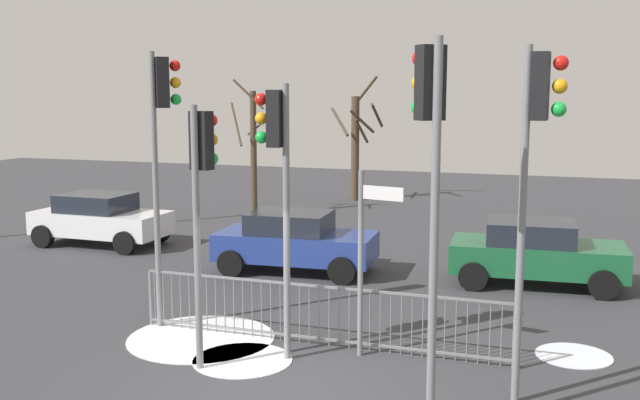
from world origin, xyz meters
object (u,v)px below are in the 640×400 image
traffic_light_foreground_right (430,150)px  traffic_light_foreground_left (202,177)px  traffic_light_rear_left (535,146)px  car_green_near (535,252)px  bare_tree_left (356,143)px  traffic_light_mid_left (278,160)px  car_blue_trailing (294,241)px  car_white_far (100,218)px  direction_sign_post (364,254)px  bare_tree_centre (253,149)px  traffic_light_rear_right (161,128)px

traffic_light_foreground_right → traffic_light_foreground_left: traffic_light_foreground_right is taller
traffic_light_rear_left → traffic_light_foreground_left: (-4.93, -0.13, -0.58)m
traffic_light_foreground_left → car_green_near: bearing=66.6°
traffic_light_rear_left → bare_tree_left: bearing=-153.4°
traffic_light_mid_left → bare_tree_left: bearing=10.8°
car_blue_trailing → car_white_far: bearing=166.0°
direction_sign_post → bare_tree_centre: bare_tree_centre is taller
traffic_light_foreground_right → direction_sign_post: bearing=79.0°
traffic_light_mid_left → traffic_light_rear_right: (-2.62, 0.91, 0.41)m
traffic_light_mid_left → car_green_near: size_ratio=1.15×
traffic_light_mid_left → bare_tree_centre: size_ratio=0.94×
car_green_near → bare_tree_left: bearing=120.1°
traffic_light_foreground_right → bare_tree_left: bearing=66.1°
traffic_light_foreground_right → traffic_light_rear_left: bearing=6.9°
direction_sign_post → car_green_near: size_ratio=0.80×
traffic_light_rear_left → direction_sign_post: bearing=-108.5°
traffic_light_foreground_right → car_green_near: 8.62m
bare_tree_left → car_blue_trailing: bearing=-81.4°
traffic_light_foreground_right → bare_tree_centre: bearing=78.8°
traffic_light_foreground_right → bare_tree_left: traffic_light_foreground_right is taller
car_white_far → bare_tree_centre: bare_tree_centre is taller
traffic_light_foreground_left → traffic_light_rear_left: bearing=13.1°
bare_tree_left → traffic_light_rear_left: bearing=-67.2°
traffic_light_mid_left → car_green_near: bearing=-32.6°
car_blue_trailing → traffic_light_foreground_left: bearing=-85.9°
traffic_light_rear_right → car_white_far: bearing=-178.4°
car_white_far → car_blue_trailing: bearing=-9.6°
direction_sign_post → traffic_light_foreground_right: bearing=-47.1°
traffic_light_mid_left → traffic_light_foreground_right: traffic_light_foreground_right is taller
traffic_light_mid_left → traffic_light_rear_right: bearing=69.9°
traffic_light_rear_right → direction_sign_post: 4.39m
direction_sign_post → traffic_light_mid_left: bearing=-146.3°
direction_sign_post → car_green_near: bearing=77.7°
traffic_light_foreground_left → bare_tree_centre: bare_tree_centre is taller
car_white_far → car_green_near: size_ratio=0.98×
car_blue_trailing → traffic_light_rear_right: bearing=-103.2°
car_green_near → bare_tree_centre: (-9.83, 6.68, 1.59)m
car_green_near → bare_tree_centre: bare_tree_centre is taller
traffic_light_rear_left → traffic_light_foreground_left: traffic_light_rear_left is taller
bare_tree_centre → traffic_light_mid_left: bearing=-64.7°
direction_sign_post → car_white_far: size_ratio=0.81×
traffic_light_rear_right → direction_sign_post: (3.91, -0.39, -1.96)m
car_white_far → bare_tree_centre: 6.60m
traffic_light_rear_right → car_green_near: bearing=87.3°
car_blue_trailing → bare_tree_centre: bare_tree_centre is taller
traffic_light_rear_right → traffic_light_rear_left: 6.73m
car_white_far → bare_tree_centre: bearing=71.8°
traffic_light_foreground_right → direction_sign_post: traffic_light_foreground_right is taller
car_white_far → bare_tree_centre: (2.12, 6.05, 1.59)m
traffic_light_rear_left → traffic_light_foreground_left: bearing=-84.6°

